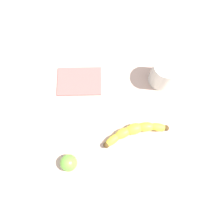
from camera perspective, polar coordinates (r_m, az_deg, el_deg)
The scene contains 5 objects.
wooden_tabletop at distance 72.16cm, azimuth -0.33°, elevation -0.21°, with size 120.00×120.00×3.00cm, color #D3AC9B.
banana at distance 67.93cm, azimuth 6.09°, elevation -5.08°, with size 20.21×10.32×3.51cm.
smoothie_glass at distance 71.96cm, azimuth 13.59°, elevation 10.06°, with size 8.42×8.42×10.45cm.
lime_fruit at distance 67.06cm, azimuth -11.54°, elevation -13.20°, with size 5.17×5.17×5.17cm, color #75C142.
folded_napkin at distance 74.75cm, azimuth -8.72°, elevation 8.11°, with size 15.00×10.17×0.60cm, color #BC6660.
Camera 1 is at (-2.56, 17.96, 71.34)cm, focal length 34.19 mm.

